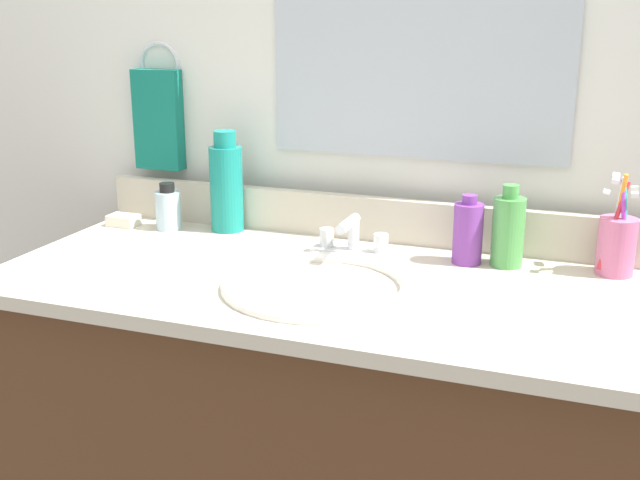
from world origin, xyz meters
The scene contains 15 objects.
vanity_cabinet centered at (0.00, 0.00, 0.37)m, with size 1.11×0.50×0.75m, color #4C2D19.
countertop centered at (0.00, 0.00, 0.76)m, with size 1.16×0.54×0.03m, color beige.
backsplash centered at (0.00, 0.26, 0.82)m, with size 1.16×0.02×0.09m, color beige.
back_wall centered at (0.00, 0.32, 0.65)m, with size 2.26×0.04×1.30m, color silver.
mirror_panel centered at (0.10, 0.30, 1.22)m, with size 0.60×0.01×0.56m, color #B2BCC6.
towel_ring centered at (-0.48, 0.30, 1.11)m, with size 0.10×0.10×0.01m, color silver.
hand_towel centered at (-0.48, 0.28, 0.99)m, with size 0.11×0.04×0.22m, color #147260.
sink_basin centered at (0.02, -0.05, 0.74)m, with size 0.33×0.33×0.11m.
faucet centered at (0.02, 0.14, 0.80)m, with size 0.16×0.10×0.08m.
bottle_gel_clear centered at (-0.41, 0.19, 0.82)m, with size 0.05×0.05×0.10m.
bottle_cream_purple centered at (0.24, 0.17, 0.83)m, with size 0.06×0.06×0.13m.
bottle_toner_green centered at (0.31, 0.18, 0.84)m, with size 0.06×0.06×0.15m.
bottle_mouthwash_teal centered at (-0.29, 0.22, 0.87)m, with size 0.07×0.07×0.21m.
cup_pink centered at (0.50, 0.20, 0.83)m, with size 0.07×0.07×0.19m.
soap_bar centered at (-0.52, 0.17, 0.78)m, with size 0.06×0.04×0.02m, color white.
Camera 1 is at (0.47, -1.24, 1.24)m, focal length 44.34 mm.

